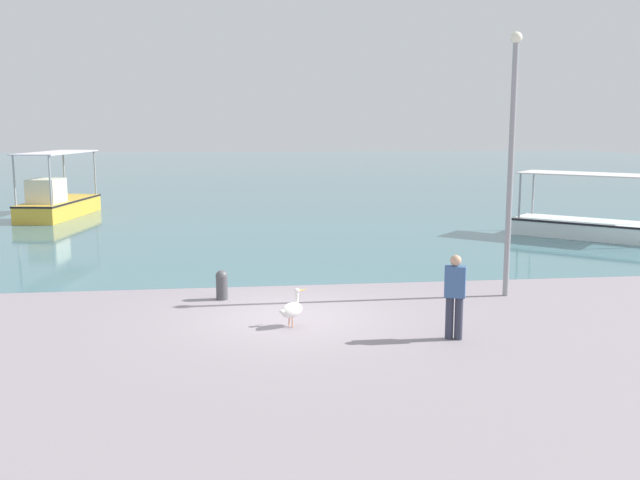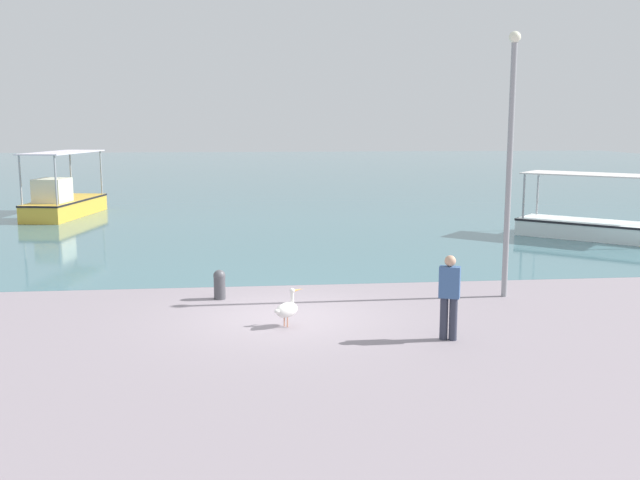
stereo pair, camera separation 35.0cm
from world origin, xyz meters
name	(u,v)px [view 1 (the left image)]	position (x,y,z in m)	size (l,w,h in m)	color
ground	(290,316)	(0.00, 0.00, 0.00)	(120.00, 120.00, 0.00)	gray
harbor_water	(246,172)	(0.00, 48.00, 0.00)	(110.00, 90.00, 0.00)	#46727B
fishing_boat_far_left	(591,225)	(11.98, 9.54, 0.49)	(5.32, 5.01, 2.39)	white
fishing_boat_center	(57,202)	(-9.12, 18.00, 0.71)	(2.81, 5.81, 2.94)	gold
pelican	(292,309)	(-0.03, -0.82, 0.38)	(0.69, 0.60, 0.80)	#E0997A
lamp_post	(511,152)	(5.45, 1.26, 3.53)	(0.28, 0.28, 6.33)	gray
mooring_bollard	(222,284)	(-1.51, 1.72, 0.38)	(0.29, 0.29, 0.72)	#47474C
fisherman_standing	(455,294)	(3.07, -2.08, 0.91)	(0.45, 0.35, 1.69)	#303344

